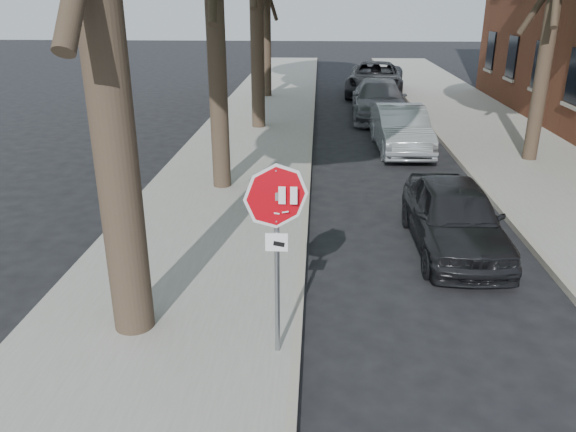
% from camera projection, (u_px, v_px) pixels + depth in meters
% --- Properties ---
extents(ground, '(120.00, 120.00, 0.00)m').
position_uv_depth(ground, '(330.00, 359.00, 7.54)').
color(ground, black).
rests_on(ground, ground).
extents(sidewalk_left, '(4.00, 55.00, 0.12)m').
position_uv_depth(sidewalk_left, '(250.00, 141.00, 18.81)').
color(sidewalk_left, gray).
rests_on(sidewalk_left, ground).
extents(sidewalk_right, '(4.00, 55.00, 0.12)m').
position_uv_depth(sidewalk_right, '(507.00, 144.00, 18.38)').
color(sidewalk_right, gray).
rests_on(sidewalk_right, ground).
extents(curb_left, '(0.12, 55.00, 0.13)m').
position_uv_depth(curb_left, '(311.00, 141.00, 18.70)').
color(curb_left, '#9E9384').
rests_on(curb_left, ground).
extents(curb_right, '(0.12, 55.00, 0.13)m').
position_uv_depth(curb_right, '(444.00, 143.00, 18.48)').
color(curb_right, '#9E9384').
rests_on(curb_right, ground).
extents(stop_sign, '(0.76, 0.34, 2.61)m').
position_uv_depth(stop_sign, '(277.00, 225.00, 6.84)').
color(stop_sign, gray).
rests_on(stop_sign, sidewalk_left).
extents(car_a, '(1.62, 3.93, 1.33)m').
position_uv_depth(car_a, '(454.00, 217.00, 10.62)').
color(car_a, black).
rests_on(car_a, ground).
extents(car_b, '(1.60, 4.28, 1.40)m').
position_uv_depth(car_b, '(401.00, 129.00, 17.55)').
color(car_b, '#9FA2A6').
rests_on(car_b, ground).
extents(car_c, '(2.30, 5.21, 1.49)m').
position_uv_depth(car_c, '(379.00, 100.00, 22.34)').
color(car_c, '#515156').
rests_on(car_c, ground).
extents(car_d, '(3.37, 6.06, 1.60)m').
position_uv_depth(car_d, '(375.00, 79.00, 27.65)').
color(car_d, black).
rests_on(car_d, ground).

